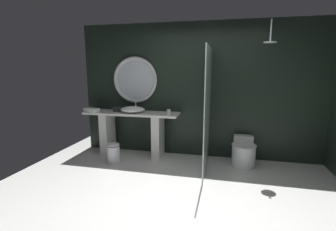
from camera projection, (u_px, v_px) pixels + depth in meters
ground_plane at (182, 202)px, 3.29m from camera, size 5.76×5.76×0.00m
back_wall_panel at (200, 91)px, 4.86m from camera, size 4.80×0.10×2.60m
vanity_counter at (132, 129)px, 4.99m from camera, size 1.89×0.50×0.88m
vessel_sink at (133, 109)px, 4.88m from camera, size 0.49×0.40×0.21m
tumbler_cup at (169, 112)px, 4.71m from camera, size 0.08×0.08×0.09m
tissue_box at (118, 109)px, 5.01m from camera, size 0.15×0.13×0.09m
round_wall_mirror at (135, 80)px, 5.03m from camera, size 0.93×0.07×0.93m
shower_glass_panel at (208, 110)px, 4.19m from camera, size 0.02×1.30×2.08m
rain_shower_head at (270, 40)px, 3.96m from camera, size 0.20×0.20×0.37m
toilet at (243, 153)px, 4.50m from camera, size 0.43×0.62×0.50m
waste_bin at (113, 153)px, 4.62m from camera, size 0.24×0.24×0.39m
folded_hand_towel at (92, 110)px, 4.95m from camera, size 0.32×0.24×0.07m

